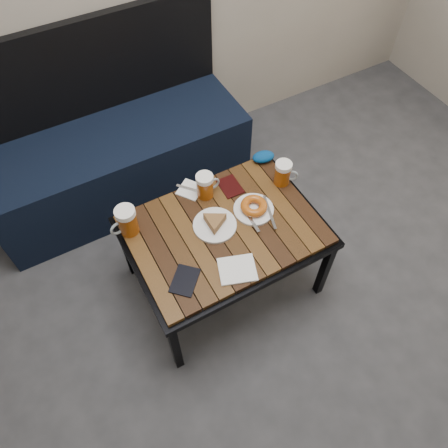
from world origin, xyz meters
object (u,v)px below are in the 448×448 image
bench (117,156)px  plate_pie (215,223)px  cafe_table (224,234)px  beer_mug_right (283,173)px  beer_mug_left (127,221)px  beer_mug_centre (205,186)px  knit_pouch (263,157)px  passport_burgundy (230,186)px  passport_navy (185,280)px  plate_bagel (254,208)px

bench → plate_pie: bearing=-77.0°
cafe_table → beer_mug_right: 0.39m
beer_mug_left → beer_mug_centre: size_ratio=1.11×
beer_mug_centre → knit_pouch: beer_mug_centre is taller
bench → passport_burgundy: bearing=-61.2°
bench → beer_mug_centre: size_ratio=11.12×
passport_navy → knit_pouch: 0.74m
beer_mug_centre → plate_bagel: 0.24m
bench → cafe_table: bearing=-75.5°
beer_mug_centre → passport_burgundy: bearing=-8.9°
passport_navy → beer_mug_right: bearing=66.0°
plate_bagel → bench: bearing=114.9°
passport_burgundy → knit_pouch: 0.23m
beer_mug_left → passport_burgundy: bearing=171.4°
beer_mug_centre → beer_mug_right: beer_mug_centre is taller
beer_mug_right → knit_pouch: (-0.00, 0.16, -0.04)m
cafe_table → plate_pie: plate_pie is taller
beer_mug_centre → beer_mug_right: size_ratio=1.03×
passport_navy → bench: bearing=131.6°
cafe_table → beer_mug_left: size_ratio=6.03×
beer_mug_right → passport_navy: 0.67m
beer_mug_centre → passport_navy: (-0.28, -0.35, -0.06)m
beer_mug_centre → beer_mug_right: 0.36m
passport_navy → knit_pouch: knit_pouch is taller
plate_pie → plate_bagel: plate_pie is taller
knit_pouch → plate_bagel: bearing=-129.6°
beer_mug_centre → knit_pouch: 0.35m
beer_mug_left → passport_burgundy: (0.50, 0.01, -0.07)m
bench → plate_pie: (0.19, -0.80, 0.22)m
beer_mug_centre → passport_navy: bearing=-130.9°
bench → plate_bagel: (0.38, -0.81, 0.22)m
beer_mug_left → cafe_table: bearing=143.9°
passport_burgundy → knit_pouch: size_ratio=1.14×
beer_mug_right → cafe_table: bearing=-130.3°
plate_pie → passport_burgundy: 0.23m
passport_burgundy → knit_pouch: (0.22, 0.07, 0.02)m
passport_burgundy → knit_pouch: bearing=19.5°
passport_burgundy → beer_mug_right: bearing=-20.0°
bench → beer_mug_right: (0.58, -0.73, 0.26)m
knit_pouch → plate_pie: bearing=-149.2°
beer_mug_right → passport_navy: beer_mug_right is taller
bench → beer_mug_left: size_ratio=10.05×
beer_mug_centre → knit_pouch: (0.34, 0.06, -0.04)m
plate_bagel → knit_pouch: plate_bagel is taller
beer_mug_left → knit_pouch: size_ratio=1.29×
plate_bagel → passport_burgundy: plate_bagel is taller
plate_pie → passport_navy: bearing=-142.3°
plate_bagel → knit_pouch: size_ratio=2.15×
beer_mug_left → beer_mug_right: size_ratio=1.14×
plate_bagel → passport_burgundy: size_ratio=1.88×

